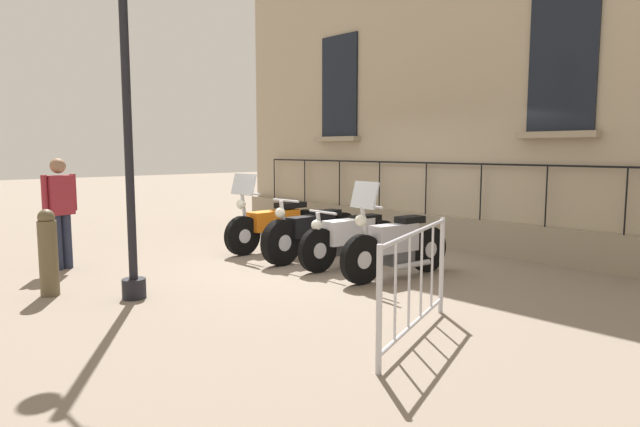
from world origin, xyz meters
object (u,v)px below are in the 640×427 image
at_px(motorcycle_black, 313,233).
at_px(bollard, 48,252).
at_px(motorcycle_orange, 275,225).
at_px(pedestrian_standing, 60,207).
at_px(lamppost, 125,68).
at_px(crowd_barrier, 415,280).
at_px(motorcycle_white, 351,239).
at_px(motorcycle_silver, 395,246).

xyz_separation_m(motorcycle_black, bollard, (3.89, -0.47, 0.11)).
distance_m(motorcycle_orange, pedestrian_standing, 3.47).
xyz_separation_m(bollard, pedestrian_standing, (-0.62, -1.49, 0.40)).
relative_size(lamppost, crowd_barrier, 2.38).
relative_size(motorcycle_black, bollard, 1.97).
xyz_separation_m(motorcycle_white, pedestrian_standing, (3.32, -2.78, 0.50)).
bearing_deg(bollard, pedestrian_standing, -112.74).
relative_size(motorcycle_black, motorcycle_white, 1.05).
relative_size(motorcycle_orange, crowd_barrier, 1.18).
distance_m(motorcycle_silver, bollard, 4.45).
height_order(motorcycle_silver, crowd_barrier, motorcycle_silver).
xyz_separation_m(motorcycle_orange, motorcycle_black, (0.06, 1.06, -0.03)).
distance_m(motorcycle_silver, pedestrian_standing, 4.95).
height_order(motorcycle_white, motorcycle_silver, motorcycle_silver).
height_order(motorcycle_silver, pedestrian_standing, pedestrian_standing).
bearing_deg(motorcycle_white, crowd_barrier, 55.06).
distance_m(motorcycle_white, bollard, 4.15).
height_order(crowd_barrier, pedestrian_standing, pedestrian_standing).
relative_size(crowd_barrier, bollard, 1.70).
relative_size(lamppost, bollard, 4.06).
distance_m(motorcycle_orange, bollard, 3.99).
bearing_deg(pedestrian_standing, motorcycle_silver, 130.88).
distance_m(motorcycle_orange, motorcycle_silver, 2.84).
bearing_deg(motorcycle_orange, motorcycle_white, 89.94).
xyz_separation_m(motorcycle_white, motorcycle_silver, (0.09, 0.95, 0.02)).
bearing_deg(pedestrian_standing, motorcycle_white, 140.09).
height_order(motorcycle_black, crowd_barrier, crowd_barrier).
distance_m(crowd_barrier, pedestrian_standing, 5.67).
distance_m(motorcycle_black, motorcycle_silver, 1.77).
relative_size(motorcycle_white, motorcycle_silver, 1.03).
bearing_deg(motorcycle_white, motorcycle_silver, 84.45).
xyz_separation_m(motorcycle_black, motorcycle_white, (-0.05, 0.82, 0.01)).
distance_m(motorcycle_black, lamppost, 3.94).
bearing_deg(motorcycle_silver, lamppost, -24.27).
distance_m(motorcycle_white, lamppost, 3.99).
xyz_separation_m(motorcycle_white, bollard, (3.94, -1.29, 0.11)).
bearing_deg(motorcycle_white, pedestrian_standing, -39.91).
relative_size(motorcycle_silver, bollard, 1.83).
bearing_deg(motorcycle_black, lamppost, 6.30).
bearing_deg(motorcycle_orange, pedestrian_standing, -15.05).
bearing_deg(motorcycle_orange, crowd_barrier, 67.62).
bearing_deg(lamppost, crowd_barrier, 113.14).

